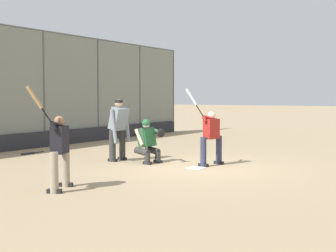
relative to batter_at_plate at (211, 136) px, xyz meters
The scene contains 10 objects.
ground_plane 1.01m from the batter_at_plate, ahead, with size 160.00×160.00×0.00m, color tan.
home_plate_marker 1.01m from the batter_at_plate, ahead, with size 0.43×0.43×0.01m, color white.
backstop_fence 7.56m from the batter_at_plate, 85.18° to the right, with size 20.89×0.08×4.29m.
padding_wall 7.34m from the batter_at_plate, 85.12° to the right, with size 20.39×0.18×0.56m, color #28282D.
batter_at_plate is the anchor object (origin of this frame).
catcher_behind_plate 1.77m from the batter_at_plate, 71.41° to the right, with size 0.67×0.81×1.23m.
umpire_home 2.73m from the batter_at_plate, 75.97° to the right, with size 0.72×0.46×1.77m.
batter_on_deck 4.68m from the batter_at_plate, 11.93° to the right, with size 1.11×0.59×2.06m.
spare_bat_by_padding 6.17m from the batter_at_plate, 80.48° to the right, with size 0.86×0.11×0.07m.
fielding_glove_on_dirt 6.44m from the batter_at_plate, 149.40° to the right, with size 0.28×0.22×0.10m.
Camera 1 is at (10.50, 5.94, 1.86)m, focal length 50.00 mm.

